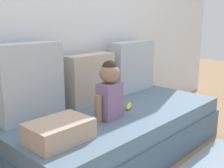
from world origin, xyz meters
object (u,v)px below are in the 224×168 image
couch (119,133)px  toddler (110,89)px  banana (129,106)px  folded_blanket (59,131)px  throw_pillow_left (30,82)px  throw_pillow_center (90,79)px  throw_pillow_right (132,66)px

couch → toddler: bearing=-161.7°
couch → toddler: toddler is taller
banana → folded_blanket: folded_blanket is taller
toddler → folded_blanket: toddler is taller
throw_pillow_left → couch: bearing=-30.4°
throw_pillow_center → throw_pillow_right: (0.61, 0.00, 0.04)m
throw_pillow_right → folded_blanket: (-1.33, -0.48, -0.20)m
throw_pillow_right → banana: size_ratio=3.32×
throw_pillow_left → banana: (0.72, -0.38, -0.28)m
couch → throw_pillow_right: bearing=30.4°
throw_pillow_right → banana: 0.68m
throw_pillow_right → toddler: (-0.80, -0.42, -0.03)m
throw_pillow_right → banana: (-0.51, -0.38, -0.24)m
banana → folded_blanket: (-0.82, -0.10, 0.05)m
toddler → folded_blanket: bearing=-174.2°
folded_blanket → couch: bearing=9.2°
throw_pillow_left → banana: size_ratio=3.48×
throw_pillow_right → toddler: bearing=-152.2°
couch → throw_pillow_center: throw_pillow_center is taller
couch → folded_blanket: (-0.71, -0.12, 0.27)m
toddler → throw_pillow_right: bearing=27.8°
couch → throw_pillow_right: size_ratio=3.52×
toddler → folded_blanket: size_ratio=1.15×
couch → throw_pillow_left: 0.87m
throw_pillow_right → couch: bearing=-149.6°
throw_pillow_right → folded_blanket: size_ratio=1.41×
throw_pillow_center → toddler: 0.46m
folded_blanket → banana: bearing=6.9°
throw_pillow_right → throw_pillow_center: bearing=180.0°
throw_pillow_left → toddler: (0.43, -0.42, -0.06)m
banana → folded_blanket: 0.82m
banana → throw_pillow_center: bearing=105.5°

